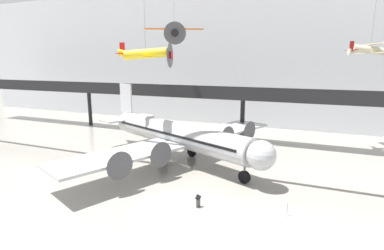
% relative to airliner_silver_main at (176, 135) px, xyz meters
% --- Properties ---
extents(ground_plane, '(260.00, 260.00, 0.00)m').
position_rel_airliner_silver_main_xyz_m(ground_plane, '(5.23, -10.44, -3.29)').
color(ground_plane, gray).
extents(hangar_back_wall, '(140.00, 3.00, 26.73)m').
position_rel_airliner_silver_main_xyz_m(hangar_back_wall, '(5.23, 25.37, 10.08)').
color(hangar_back_wall, silver).
rests_on(hangar_back_wall, ground).
extents(mezzanine_walkway, '(110.00, 3.20, 8.57)m').
position_rel_airliner_silver_main_xyz_m(mezzanine_walkway, '(5.23, 12.29, 3.67)').
color(mezzanine_walkway, black).
rests_on(mezzanine_walkway, ground).
extents(airliner_silver_main, '(26.29, 30.87, 9.03)m').
position_rel_airliner_silver_main_xyz_m(airliner_silver_main, '(0.00, 0.00, 0.00)').
color(airliner_silver_main, '#B7BABF').
rests_on(airliner_silver_main, ground).
extents(suspended_plane_orange_highwing, '(8.92, 7.93, 6.64)m').
position_rel_airliner_silver_main_xyz_m(suspended_plane_orange_highwing, '(-6.11, 12.42, 13.43)').
color(suspended_plane_orange_highwing, orange).
extents(suspended_plane_cream_biplane, '(6.03, 6.94, 8.51)m').
position_rel_airliner_silver_main_xyz_m(suspended_plane_cream_biplane, '(21.95, 14.56, 10.43)').
color(suspended_plane_cream_biplane, beige).
extents(suspended_plane_yellow_lowwing, '(7.19, 8.69, 9.81)m').
position_rel_airliner_silver_main_xyz_m(suspended_plane_yellow_lowwing, '(-4.69, 1.17, 9.82)').
color(suspended_plane_yellow_lowwing, yellow).
extents(stanchion_barrier, '(0.36, 0.36, 1.08)m').
position_rel_airliner_silver_main_xyz_m(stanchion_barrier, '(14.25, -9.28, -2.96)').
color(stanchion_barrier, '#B2B5BA').
rests_on(stanchion_barrier, ground).
extents(info_sign_pedestal, '(0.33, 0.73, 1.24)m').
position_rel_airliner_silver_main_xyz_m(info_sign_pedestal, '(7.16, -10.66, -2.83)').
color(info_sign_pedestal, '#4C4C51').
rests_on(info_sign_pedestal, ground).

